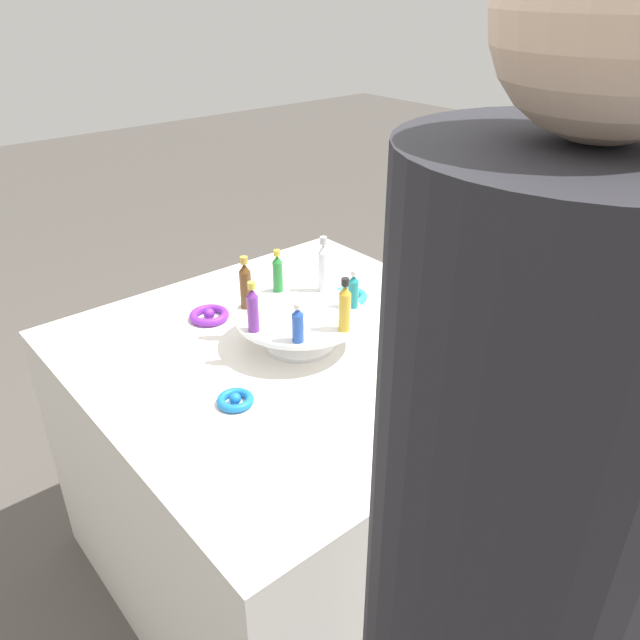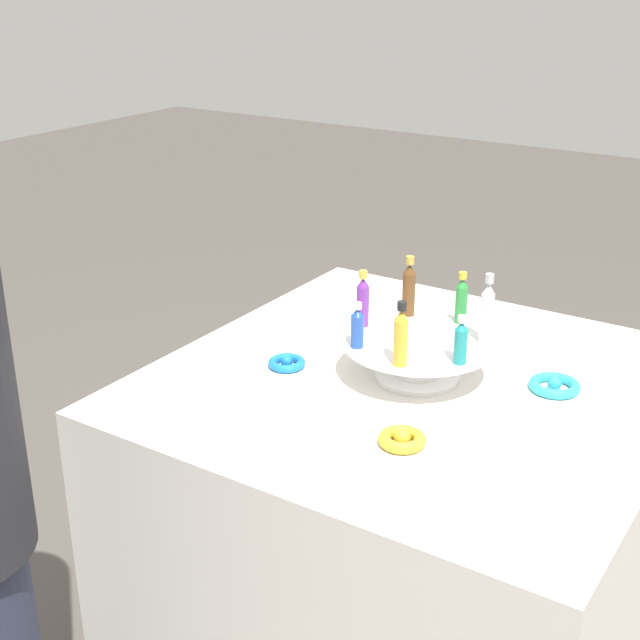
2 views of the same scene
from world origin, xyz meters
TOP-DOWN VIEW (x-y plane):
  - party_table at (0.00, 0.00)m, footprint 1.02×1.02m
  - display_stand at (0.00, 0.00)m, footprint 0.31×0.31m
  - bottle_gold at (-0.03, 0.13)m, footprint 0.03×0.03m
  - bottle_teal at (-0.12, 0.06)m, footprint 0.03×0.03m
  - bottle_clear at (-0.12, -0.05)m, footprint 0.03×0.03m
  - bottle_green at (-0.03, -0.13)m, footprint 0.03×0.03m
  - bottle_brown at (0.08, -0.10)m, footprint 0.03×0.03m
  - bottle_purple at (0.13, -0.00)m, footprint 0.03×0.03m
  - bottle_blue at (0.08, 0.10)m, footprint 0.03×0.03m
  - ribbon_bow_purple at (0.10, -0.26)m, footprint 0.10×0.10m
  - ribbon_bow_blue at (0.26, 0.10)m, footprint 0.08×0.08m
  - ribbon_bow_gold at (-0.10, 0.26)m, footprint 0.09×0.09m
  - ribbon_bow_teal at (-0.26, -0.10)m, footprint 0.10×0.10m

SIDE VIEW (x-z plane):
  - party_table at x=0.00m, z-range 0.00..0.73m
  - ribbon_bow_blue at x=0.26m, z-range 0.73..0.76m
  - ribbon_bow_teal at x=-0.26m, z-range 0.73..0.76m
  - ribbon_bow_purple at x=0.10m, z-range 0.73..0.76m
  - ribbon_bow_gold at x=-0.10m, z-range 0.73..0.76m
  - display_stand at x=0.00m, z-range 0.75..0.84m
  - bottle_blue at x=0.08m, z-range 0.82..0.91m
  - bottle_teal at x=-0.12m, z-range 0.82..0.92m
  - bottle_green at x=-0.03m, z-range 0.82..0.93m
  - bottle_purple at x=0.13m, z-range 0.82..0.94m
  - bottle_gold at x=-0.03m, z-range 0.82..0.95m
  - bottle_brown at x=0.08m, z-range 0.82..0.95m
  - bottle_clear at x=-0.12m, z-range 0.82..0.96m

